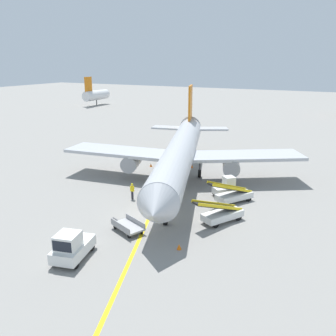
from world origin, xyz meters
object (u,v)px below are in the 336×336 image
(safety_cone_nose_left, at_px, (192,166))
(safety_cone_wingtip_left, at_px, (151,165))
(pushback_tug, at_px, (72,247))
(belt_loader_forward_hold, at_px, (221,213))
(baggage_tug_near_wing, at_px, (226,188))
(ground_crew_marshaller, at_px, (150,193))
(belt_loader_aft_hold, at_px, (233,195))
(baggage_cart_loaded, at_px, (128,226))
(airliner, at_px, (180,152))
(ground_crew_wing_walker, at_px, (132,191))
(safety_cone_nose_right, at_px, (179,247))

(safety_cone_nose_left, distance_m, safety_cone_wingtip_left, 5.44)
(pushback_tug, relative_size, safety_cone_wingtip_left, 8.95)
(safety_cone_nose_left, bearing_deg, belt_loader_forward_hold, -57.61)
(baggage_tug_near_wing, relative_size, ground_crew_marshaller, 1.55)
(pushback_tug, xyz_separation_m, belt_loader_aft_hold, (6.98, 15.71, -0.22))
(baggage_cart_loaded, bearing_deg, ground_crew_marshaller, 103.78)
(safety_cone_wingtip_left, bearing_deg, airliner, -29.79)
(pushback_tug, bearing_deg, airliner, 91.76)
(ground_crew_wing_walker, distance_m, safety_cone_nose_right, 11.16)
(ground_crew_marshaller, bearing_deg, pushback_tug, -87.80)
(airliner, xyz_separation_m, belt_loader_aft_hold, (7.58, -3.65, -2.64))
(pushback_tug, relative_size, belt_loader_aft_hold, 0.81)
(pushback_tug, xyz_separation_m, ground_crew_wing_walker, (-2.42, 11.76, -0.08))
(belt_loader_forward_hold, relative_size, safety_cone_wingtip_left, 11.28)
(belt_loader_aft_hold, bearing_deg, baggage_tug_near_wing, 132.68)
(baggage_tug_near_wing, distance_m, ground_crew_wing_walker, 9.76)
(airliner, bearing_deg, pushback_tug, -88.24)
(ground_crew_marshaller, xyz_separation_m, safety_cone_wingtip_left, (-6.03, 10.68, -0.69))
(belt_loader_aft_hold, bearing_deg, safety_cone_wingtip_left, 152.47)
(airliner, xyz_separation_m, safety_cone_nose_left, (-0.85, 5.41, -3.20))
(airliner, height_order, baggage_tug_near_wing, airliner)
(pushback_tug, bearing_deg, baggage_cart_loaded, 78.06)
(ground_crew_marshaller, distance_m, safety_cone_nose_left, 12.78)
(ground_crew_wing_walker, bearing_deg, belt_loader_forward_hold, -5.71)
(airliner, distance_m, safety_cone_wingtip_left, 7.51)
(belt_loader_aft_hold, xyz_separation_m, safety_cone_nose_left, (-8.43, 9.06, -0.56))
(belt_loader_aft_hold, distance_m, ground_crew_marshaller, 8.30)
(baggage_tug_near_wing, distance_m, safety_cone_wingtip_left, 13.63)
(ground_crew_marshaller, bearing_deg, baggage_tug_near_wing, 37.92)
(ground_crew_marshaller, height_order, ground_crew_wing_walker, same)
(baggage_tug_near_wing, distance_m, belt_loader_forward_hold, 6.39)
(baggage_tug_near_wing, height_order, baggage_cart_loaded, baggage_tug_near_wing)
(baggage_tug_near_wing, bearing_deg, baggage_cart_loaded, -112.15)
(safety_cone_nose_right, distance_m, safety_cone_wingtip_left, 22.04)
(baggage_tug_near_wing, bearing_deg, safety_cone_nose_left, 132.97)
(airliner, xyz_separation_m, belt_loader_forward_hold, (8.03, -8.59, -2.64))
(ground_crew_wing_walker, bearing_deg, safety_cone_nose_right, -39.21)
(pushback_tug, height_order, baggage_tug_near_wing, pushback_tug)
(ground_crew_wing_walker, distance_m, safety_cone_nose_left, 13.07)
(pushback_tug, relative_size, belt_loader_forward_hold, 0.79)
(safety_cone_nose_right, bearing_deg, belt_loader_forward_hold, 78.50)
(belt_loader_forward_hold, xyz_separation_m, safety_cone_wingtip_left, (-13.93, 11.96, -0.56))
(ground_crew_marshaller, xyz_separation_m, ground_crew_wing_walker, (-1.96, -0.29, 0.00))
(pushback_tug, xyz_separation_m, safety_cone_nose_left, (-1.44, 24.77, -0.77))
(airliner, relative_size, safety_cone_nose_right, 77.96)
(safety_cone_nose_right, bearing_deg, ground_crew_wing_walker, 140.79)
(pushback_tug, relative_size, ground_crew_marshaller, 2.32)
(pushback_tug, height_order, safety_cone_wingtip_left, pushback_tug)
(airliner, bearing_deg, ground_crew_marshaller, -88.97)
(ground_crew_marshaller, bearing_deg, safety_cone_nose_right, -47.72)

